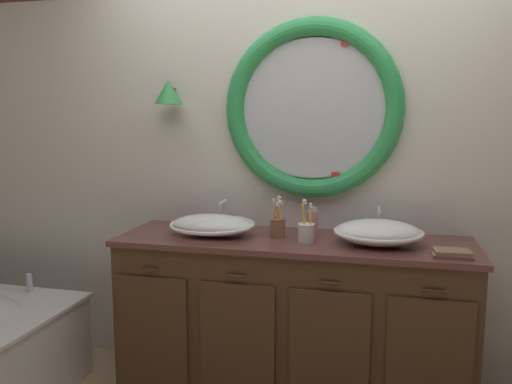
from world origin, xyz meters
TOP-DOWN VIEW (x-y plane):
  - back_wall_assembly at (0.00, 0.58)m, footprint 6.40×0.26m
  - vanity_counter at (-0.01, 0.27)m, footprint 1.90×0.61m
  - sink_basin_left at (-0.46, 0.24)m, footprint 0.47×0.47m
  - sink_basin_right at (0.43, 0.24)m, footprint 0.45×0.45m
  - faucet_set_left at (-0.46, 0.47)m, footprint 0.23×0.13m
  - faucet_set_right at (0.43, 0.47)m, footprint 0.24×0.14m
  - toothbrush_holder_left at (-0.10, 0.29)m, footprint 0.09×0.09m
  - toothbrush_holder_right at (0.07, 0.21)m, footprint 0.09×0.09m
  - soap_dispenser at (0.08, 0.35)m, footprint 0.06×0.07m
  - folded_hand_towel at (0.77, 0.09)m, footprint 0.18×0.13m

SIDE VIEW (x-z plane):
  - vanity_counter at x=-0.01m, z-range 0.00..0.91m
  - folded_hand_towel at x=0.77m, z-range 0.90..0.94m
  - toothbrush_holder_right at x=0.07m, z-range 0.85..1.07m
  - sink_basin_left at x=-0.46m, z-range 0.91..1.02m
  - toothbrush_holder_left at x=-0.10m, z-range 0.85..1.08m
  - faucet_set_left at x=-0.46m, z-range 0.89..1.05m
  - faucet_set_right at x=0.43m, z-range 0.89..1.05m
  - sink_basin_right at x=0.43m, z-range 0.90..1.03m
  - soap_dispenser at x=0.08m, z-range 0.89..1.06m
  - back_wall_assembly at x=0.00m, z-range 0.03..2.63m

